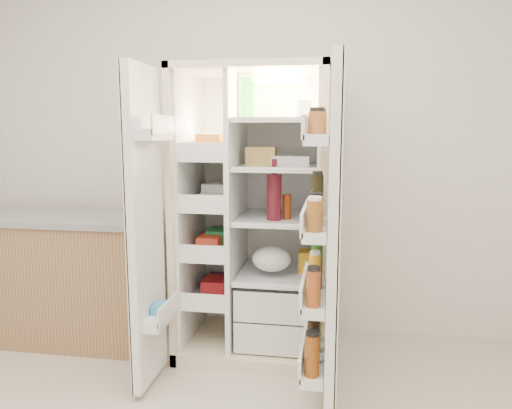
# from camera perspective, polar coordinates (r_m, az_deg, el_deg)

# --- Properties ---
(wall_back) EXTENTS (4.00, 0.02, 2.70)m
(wall_back) POSITION_cam_1_polar(r_m,az_deg,el_deg) (3.42, 0.51, 7.54)
(wall_back) COLOR silver
(wall_back) RESTS_ON floor
(refrigerator) EXTENTS (0.92, 0.70, 1.80)m
(refrigerator) POSITION_cam_1_polar(r_m,az_deg,el_deg) (3.14, 0.28, -3.73)
(refrigerator) COLOR beige
(refrigerator) RESTS_ON floor
(freezer_door) EXTENTS (0.15, 0.40, 1.72)m
(freezer_door) POSITION_cam_1_polar(r_m,az_deg,el_deg) (2.68, -12.79, -2.92)
(freezer_door) COLOR silver
(freezer_door) RESTS_ON floor
(fridge_door) EXTENTS (0.17, 0.58, 1.72)m
(fridge_door) POSITION_cam_1_polar(r_m,az_deg,el_deg) (2.40, 8.66, -4.58)
(fridge_door) COLOR silver
(fridge_door) RESTS_ON floor
(kitchen_counter) EXTENTS (1.19, 0.63, 0.86)m
(kitchen_counter) POSITION_cam_1_polar(r_m,az_deg,el_deg) (3.60, -21.26, -7.81)
(kitchen_counter) COLOR #97774B
(kitchen_counter) RESTS_ON floor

